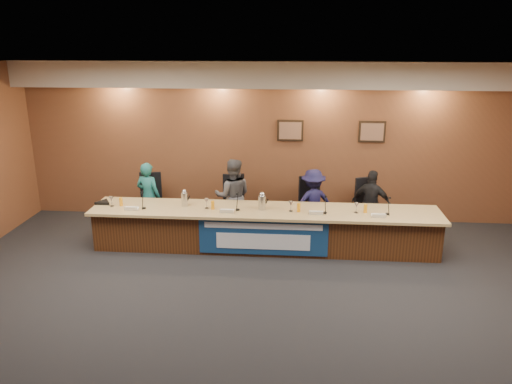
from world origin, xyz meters
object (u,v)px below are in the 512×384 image
Objects in this scene: dais_body at (265,230)px; panelist_c at (313,202)px; speakerphone at (104,202)px; banner at (263,237)px; carafe_mid at (262,203)px; office_chair_a at (151,204)px; office_chair_d at (370,210)px; panelist_d at (371,204)px; panelist_b at (233,196)px; carafe_left at (185,199)px; office_chair_c at (312,209)px; office_chair_b at (234,207)px; panelist_a at (149,196)px.

panelist_c is (0.86, 0.73, 0.29)m from dais_body.
banner is at bearing -8.38° from speakerphone.
speakerphone is (-2.87, 0.07, -0.10)m from carafe_mid.
office_chair_a is 1.00× the size of office_chair_d.
panelist_d is 5.18× the size of carafe_mid.
panelist_b is at bearing 17.44° from speakerphone.
panelist_b is 1.06m from carafe_left.
office_chair_c is (0.00, 0.10, -0.16)m from panelist_c.
panelist_d is 2.68× the size of office_chair_d.
office_chair_a is 1.00× the size of office_chair_b.
carafe_left reaches higher than speakerphone.
panelist_a is 3.16m from panelist_c.
speakerphone is (-0.62, -0.71, 0.10)m from panelist_a.
dais_body is at bearing 90.00° from banner.
office_chair_c and office_chair_d have the same top height.
carafe_mid is at bearing 179.17° from office_chair_d.
office_chair_c is (3.16, 0.00, 0.00)m from office_chair_a.
panelist_a is at bearing 162.52° from dais_body.
carafe_left is (-1.43, 0.43, 0.49)m from banner.
carafe_mid is (-0.91, -0.88, 0.39)m from office_chair_c.
panelist_d reaches higher than carafe_left.
speakerphone is (-0.62, -0.81, 0.30)m from office_chair_a.
carafe_mid is (-0.91, -0.78, 0.23)m from panelist_c.
carafe_mid is at bearing 44.68° from panelist_d.
panelist_b reaches higher than panelist_a.
panelist_d reaches higher than panelist_c.
office_chair_c is at bearing -6.60° from office_chair_b.
office_chair_c is at bearing -108.76° from panelist_c.
carafe_mid is at bearing -61.70° from office_chair_b.
panelist_a is 2.81× the size of office_chair_a.
panelist_c reaches higher than speakerphone.
office_chair_d is at bearing 13.49° from carafe_left.
panelist_b is (-0.66, 1.14, 0.35)m from banner.
banner is at bearing -83.08° from carafe_mid.
office_chair_c is (3.16, 0.10, -0.19)m from panelist_a.
panelist_a is at bearing 23.41° from panelist_d.
office_chair_b and office_chair_d have the same top height.
panelist_a reaches higher than office_chair_d.
banner is 1.41m from office_chair_b.
panelist_c is at bearing 175.11° from panelist_b.
panelist_d reaches higher than office_chair_a.
panelist_c is 1.53m from office_chair_b.
panelist_b is at bearing 128.21° from carafe_mid.
office_chair_a is at bearing 160.28° from dais_body.
panelist_c is at bearing 17.25° from carafe_left.
panelist_b reaches higher than office_chair_a.
office_chair_d is at bearing 166.47° from panelist_c.
banner is at bearing -172.14° from office_chair_d.
panelist_b is at bearing -18.76° from panelist_c.
office_chair_a is (-3.16, 0.10, -0.16)m from panelist_c.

